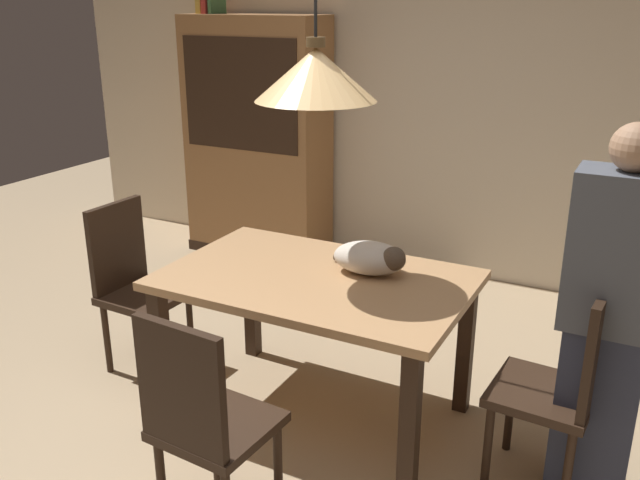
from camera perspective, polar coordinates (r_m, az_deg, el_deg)
The scene contains 11 objects.
ground at distance 3.24m, azimuth -6.65°, elevation -17.79°, with size 10.00×10.00×0.00m, color tan.
back_wall at distance 5.01m, azimuth 10.24°, elevation 13.42°, with size 6.40×0.10×2.90m, color beige.
dining_table at distance 3.19m, azimuth -0.32°, elevation -4.71°, with size 1.40×0.90×0.75m.
chair_left_side at distance 3.86m, azimuth -15.31°, elevation -3.21°, with size 0.42×0.42×0.93m.
chair_right_side at distance 2.95m, azimuth 19.77°, elevation -11.07°, with size 0.42×0.42×0.93m.
chair_near_front at distance 2.61m, azimuth -9.75°, elevation -14.45°, with size 0.43×0.43×0.93m.
cat_sleeping at distance 3.16m, azimuth 4.34°, elevation -1.51°, with size 0.39×0.27×0.16m.
pendant_lamp at distance 2.92m, azimuth -0.36°, elevation 13.73°, with size 0.52×0.52×1.30m.
hutch_bookcase at distance 5.37m, azimuth -5.25°, elevation 7.98°, with size 1.12×0.45×1.85m.
book_yellow_short at distance 5.50m, azimuth -9.58°, elevation 19.10°, with size 0.04×0.20×0.18m, color gold.
person_standing at distance 2.83m, azimuth 22.95°, elevation -6.67°, with size 0.36×0.22×1.56m.
Camera 1 is at (1.50, -2.10, 1.96)m, focal length 38.27 mm.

